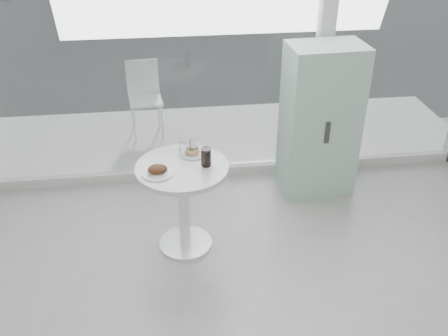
{
  "coord_description": "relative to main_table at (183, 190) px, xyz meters",
  "views": [
    {
      "loc": [
        -0.59,
        -1.38,
        2.71
      ],
      "look_at": [
        -0.2,
        1.7,
        0.85
      ],
      "focal_mm": 40.0,
      "sensor_mm": 36.0,
      "label": 1
    }
  ],
  "objects": [
    {
      "name": "plate_donut",
      "position": [
        0.09,
        0.17,
        0.24
      ],
      "size": [
        0.21,
        0.21,
        0.05
      ],
      "color": "white",
      "rests_on": "main_table"
    },
    {
      "name": "room_shell",
      "position": [
        0.5,
        -2.46,
        1.36
      ],
      "size": [
        6.0,
        6.0,
        6.0
      ],
      "color": "white",
      "rests_on": "ground"
    },
    {
      "name": "water_tumbler_a",
      "position": [
        0.03,
        0.17,
        0.27
      ],
      "size": [
        0.07,
        0.07,
        0.11
      ],
      "color": "white",
      "rests_on": "main_table"
    },
    {
      "name": "patio_chair",
      "position": [
        -0.32,
        2.08,
        -0.02
      ],
      "size": [
        0.4,
        0.4,
        0.84
      ],
      "rotation": [
        0.0,
        0.0,
        0.11
      ],
      "color": "white",
      "rests_on": "patio_deck"
    },
    {
      "name": "mint_cabinet",
      "position": [
        1.31,
        0.73,
        0.17
      ],
      "size": [
        0.69,
        0.48,
        1.44
      ],
      "rotation": [
        0.0,
        0.0,
        0.06
      ],
      "color": "#9AC5AF",
      "rests_on": "ground"
    },
    {
      "name": "plate_fritter",
      "position": [
        -0.18,
        -0.09,
        0.25
      ],
      "size": [
        0.24,
        0.24,
        0.07
      ],
      "color": "white",
      "rests_on": "main_table"
    },
    {
      "name": "main_table",
      "position": [
        0.0,
        0.0,
        0.0
      ],
      "size": [
        0.72,
        0.72,
        0.77
      ],
      "color": "white",
      "rests_on": "ground"
    },
    {
      "name": "storefront",
      "position": [
        0.57,
        1.1,
        1.16
      ],
      "size": [
        5.0,
        0.14,
        3.0
      ],
      "color": "silver",
      "rests_on": "ground"
    },
    {
      "name": "water_tumbler_b",
      "position": [
        0.11,
        0.19,
        0.27
      ],
      "size": [
        0.07,
        0.07,
        0.12
      ],
      "color": "white",
      "rests_on": "main_table"
    },
    {
      "name": "cola_glass",
      "position": [
        0.19,
        -0.01,
        0.29
      ],
      "size": [
        0.08,
        0.08,
        0.15
      ],
      "color": "white",
      "rests_on": "main_table"
    },
    {
      "name": "patio_deck",
      "position": [
        0.5,
        1.9,
        -0.53
      ],
      "size": [
        5.6,
        1.6,
        0.05
      ],
      "primitive_type": "cube",
      "color": "silver",
      "rests_on": "ground"
    }
  ]
}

